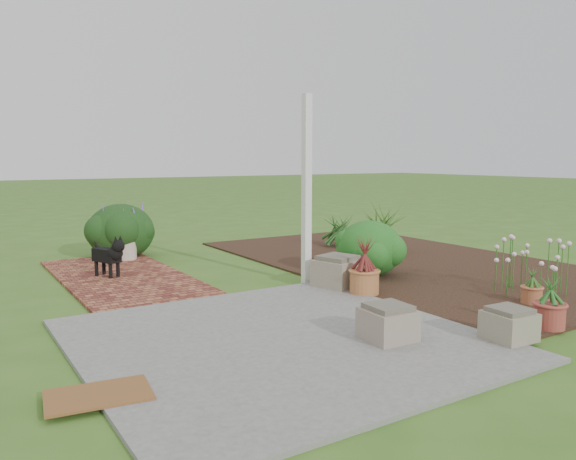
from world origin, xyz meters
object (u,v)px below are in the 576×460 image
stone_trough_near (509,326)px  evergreen_shrub (369,247)px  black_dog (109,254)px  cream_ceramic_urn (126,245)px

stone_trough_near → evergreen_shrub: bearing=74.2°
black_dog → cream_ceramic_urn: 1.37m
stone_trough_near → black_dog: (-2.34, 4.68, 0.19)m
stone_trough_near → evergreen_shrub: (0.82, 2.91, 0.26)m
cream_ceramic_urn → black_dog: bearing=-115.4°
black_dog → cream_ceramic_urn: size_ratio=1.31×
black_dog → evergreen_shrub: (3.17, -1.77, 0.07)m
stone_trough_near → black_dog: black_dog is taller
stone_trough_near → cream_ceramic_urn: size_ratio=0.86×
stone_trough_near → black_dog: size_ratio=0.65×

